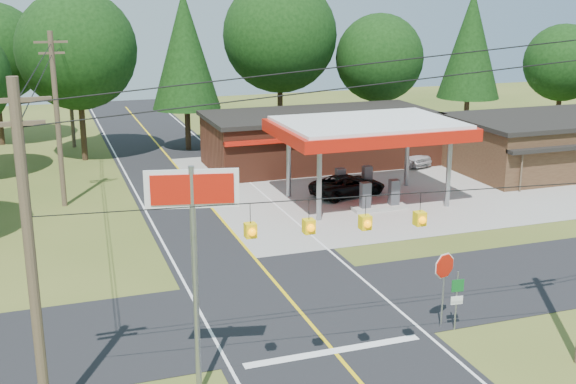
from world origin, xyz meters
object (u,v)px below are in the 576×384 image
object	(u,v)px
suv_car	(348,185)
octagonal_stop_sign	(444,271)
big_stop_sign	(193,227)
sedan_car	(402,154)
gas_canopy	(368,131)

from	to	relation	value
suv_car	octagonal_stop_sign	size ratio (longest dim) A/B	1.62
big_stop_sign	sedan_car	bearing A→B (deg)	51.31
sedan_car	suv_car	bearing A→B (deg)	-155.98
suv_car	big_stop_sign	bearing A→B (deg)	132.89
sedan_car	big_stop_sign	size ratio (longest dim) A/B	0.63
big_stop_sign	octagonal_stop_sign	bearing A→B (deg)	9.58
gas_canopy	suv_car	bearing A→B (deg)	108.43
suv_car	sedan_car	distance (m)	9.65
sedan_car	octagonal_stop_sign	size ratio (longest dim) A/B	1.56
sedan_car	octagonal_stop_sign	world-z (taller)	octagonal_stop_sign
gas_canopy	suv_car	size ratio (longest dim) A/B	2.22
suv_car	gas_canopy	bearing A→B (deg)	-173.64
gas_canopy	sedan_car	world-z (taller)	gas_canopy
gas_canopy	octagonal_stop_sign	bearing A→B (deg)	-105.57
gas_canopy	sedan_car	size ratio (longest dim) A/B	2.31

